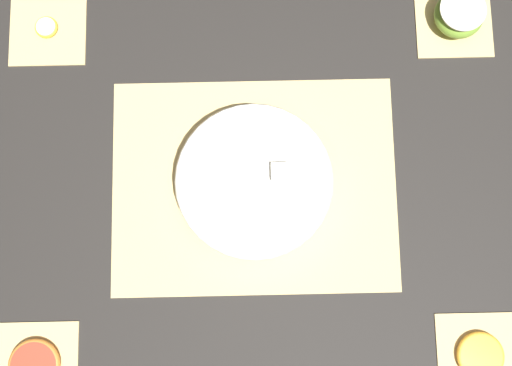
% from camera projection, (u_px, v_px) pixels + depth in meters
% --- Properties ---
extents(ground_plane, '(6.00, 6.00, 0.00)m').
position_uv_depth(ground_plane, '(256.00, 186.00, 1.00)').
color(ground_plane, black).
extents(bamboo_mat_center, '(0.47, 0.36, 0.01)m').
position_uv_depth(bamboo_mat_center, '(256.00, 185.00, 1.00)').
color(bamboo_mat_center, '#D6B775').
rests_on(bamboo_mat_center, ground_plane).
extents(coaster_mat_near_left, '(0.13, 0.13, 0.01)m').
position_uv_depth(coaster_mat_near_left, '(455.00, 21.00, 1.04)').
color(coaster_mat_near_left, '#D6B775').
rests_on(coaster_mat_near_left, ground_plane).
extents(coaster_mat_near_right, '(0.13, 0.13, 0.01)m').
position_uv_depth(coaster_mat_near_right, '(50.00, 29.00, 1.04)').
color(coaster_mat_near_right, '#D6B775').
rests_on(coaster_mat_near_right, ground_plane).
extents(coaster_mat_far_left, '(0.13, 0.13, 0.01)m').
position_uv_depth(coaster_mat_far_left, '(480.00, 355.00, 0.96)').
color(coaster_mat_far_left, '#D6B775').
rests_on(coaster_mat_far_left, ground_plane).
extents(coaster_mat_far_right, '(0.13, 0.13, 0.01)m').
position_uv_depth(coaster_mat_far_right, '(38.00, 364.00, 0.96)').
color(coaster_mat_far_right, '#D6B775').
rests_on(coaster_mat_far_right, ground_plane).
extents(fruit_salad_bowl, '(0.25, 0.25, 0.07)m').
position_uv_depth(fruit_salad_bowl, '(256.00, 182.00, 0.97)').
color(fruit_salad_bowl, silver).
rests_on(fruit_salad_bowl, bamboo_mat_center).
extents(apple_half, '(0.08, 0.08, 0.05)m').
position_uv_depth(apple_half, '(461.00, 14.00, 1.02)').
color(apple_half, '#7FAD38').
rests_on(apple_half, coaster_mat_near_left).
extents(orange_slice_whole, '(0.08, 0.08, 0.01)m').
position_uv_depth(orange_slice_whole, '(482.00, 356.00, 0.95)').
color(orange_slice_whole, orange).
rests_on(orange_slice_whole, coaster_mat_far_left).
extents(banana_coin_single, '(0.04, 0.04, 0.01)m').
position_uv_depth(banana_coin_single, '(48.00, 27.00, 1.03)').
color(banana_coin_single, '#F4EABC').
rests_on(banana_coin_single, coaster_mat_near_right).
extents(grapefruit_slice, '(0.08, 0.08, 0.01)m').
position_uv_depth(grapefruit_slice, '(36.00, 365.00, 0.95)').
color(grapefruit_slice, red).
rests_on(grapefruit_slice, coaster_mat_far_right).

